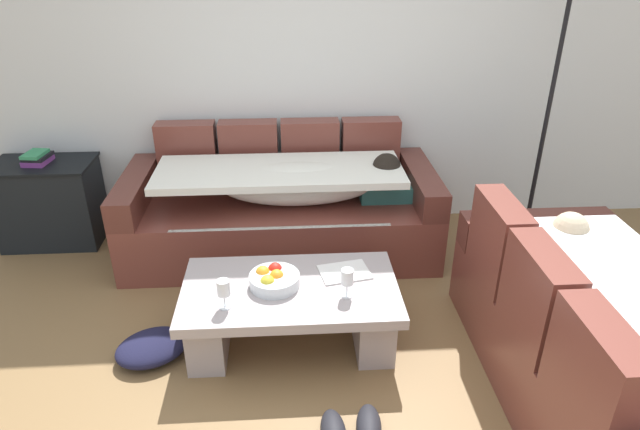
{
  "coord_description": "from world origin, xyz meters",
  "views": [
    {
      "loc": [
        -0.17,
        -1.98,
        2.11
      ],
      "look_at": [
        0.03,
        1.07,
        0.55
      ],
      "focal_mm": 30.79,
      "sensor_mm": 36.0,
      "label": 1
    }
  ],
  "objects_px": {
    "fruit_bowl": "(273,279)",
    "wine_glass_near_left": "(223,289)",
    "pair_of_shoes": "(351,429)",
    "crumpled_garment": "(152,347)",
    "book_stack_on_cabinet": "(37,158)",
    "side_cabinet": "(50,203)",
    "open_magazine": "(345,272)",
    "couch_near_window": "(597,346)",
    "floor_lamp": "(546,98)",
    "coffee_table": "(291,307)",
    "wine_glass_near_right": "(347,278)",
    "couch_along_wall": "(285,208)"
  },
  "relations": [
    {
      "from": "pair_of_shoes",
      "to": "coffee_table",
      "type": "bearing_deg",
      "value": 110.77
    },
    {
      "from": "couch_along_wall",
      "to": "book_stack_on_cabinet",
      "type": "height_order",
      "value": "couch_along_wall"
    },
    {
      "from": "coffee_table",
      "to": "fruit_bowl",
      "type": "xyz_separation_m",
      "value": [
        -0.09,
        0.02,
        0.18
      ]
    },
    {
      "from": "wine_glass_near_left",
      "to": "side_cabinet",
      "type": "distance_m",
      "value": 2.07
    },
    {
      "from": "coffee_table",
      "to": "wine_glass_near_left",
      "type": "bearing_deg",
      "value": -153.86
    },
    {
      "from": "couch_near_window",
      "to": "fruit_bowl",
      "type": "bearing_deg",
      "value": 70.6
    },
    {
      "from": "wine_glass_near_right",
      "to": "book_stack_on_cabinet",
      "type": "distance_m",
      "value": 2.54
    },
    {
      "from": "open_magazine",
      "to": "book_stack_on_cabinet",
      "type": "xyz_separation_m",
      "value": [
        -2.12,
        1.19,
        0.3
      ]
    },
    {
      "from": "book_stack_on_cabinet",
      "to": "pair_of_shoes",
      "type": "distance_m",
      "value": 2.96
    },
    {
      "from": "fruit_bowl",
      "to": "wine_glass_near_left",
      "type": "relative_size",
      "value": 1.69
    },
    {
      "from": "open_magazine",
      "to": "couch_near_window",
      "type": "bearing_deg",
      "value": -40.41
    },
    {
      "from": "couch_near_window",
      "to": "fruit_bowl",
      "type": "relative_size",
      "value": 6.75
    },
    {
      "from": "pair_of_shoes",
      "to": "crumpled_garment",
      "type": "xyz_separation_m",
      "value": [
        -1.05,
        0.63,
        0.01
      ]
    },
    {
      "from": "couch_near_window",
      "to": "wine_glass_near_left",
      "type": "xyz_separation_m",
      "value": [
        -1.83,
        0.37,
        0.16
      ]
    },
    {
      "from": "coffee_table",
      "to": "fruit_bowl",
      "type": "bearing_deg",
      "value": 167.6
    },
    {
      "from": "couch_near_window",
      "to": "wine_glass_near_right",
      "type": "bearing_deg",
      "value": 70.1
    },
    {
      "from": "wine_glass_near_right",
      "to": "pair_of_shoes",
      "type": "bearing_deg",
      "value": -93.47
    },
    {
      "from": "coffee_table",
      "to": "crumpled_garment",
      "type": "height_order",
      "value": "coffee_table"
    },
    {
      "from": "couch_along_wall",
      "to": "couch_near_window",
      "type": "xyz_separation_m",
      "value": [
        1.51,
        -1.61,
        0.0
      ]
    },
    {
      "from": "floor_lamp",
      "to": "side_cabinet",
      "type": "bearing_deg",
      "value": 176.5
    },
    {
      "from": "couch_near_window",
      "to": "fruit_bowl",
      "type": "distance_m",
      "value": 1.67
    },
    {
      "from": "book_stack_on_cabinet",
      "to": "crumpled_garment",
      "type": "relative_size",
      "value": 0.55
    },
    {
      "from": "side_cabinet",
      "to": "couch_near_window",
      "type": "bearing_deg",
      "value": -29.38
    },
    {
      "from": "open_magazine",
      "to": "book_stack_on_cabinet",
      "type": "relative_size",
      "value": 1.27
    },
    {
      "from": "wine_glass_near_right",
      "to": "book_stack_on_cabinet",
      "type": "xyz_separation_m",
      "value": [
        -2.1,
        1.42,
        0.19
      ]
    },
    {
      "from": "pair_of_shoes",
      "to": "crumpled_garment",
      "type": "height_order",
      "value": "crumpled_garment"
    },
    {
      "from": "book_stack_on_cabinet",
      "to": "pair_of_shoes",
      "type": "bearing_deg",
      "value": -44.25
    },
    {
      "from": "wine_glass_near_right",
      "to": "coffee_table",
      "type": "bearing_deg",
      "value": 160.55
    },
    {
      "from": "book_stack_on_cabinet",
      "to": "wine_glass_near_left",
      "type": "bearing_deg",
      "value": -45.34
    },
    {
      "from": "pair_of_shoes",
      "to": "side_cabinet",
      "type": "bearing_deg",
      "value": 135.58
    },
    {
      "from": "couch_along_wall",
      "to": "coffee_table",
      "type": "bearing_deg",
      "value": -88.88
    },
    {
      "from": "couch_along_wall",
      "to": "couch_near_window",
      "type": "height_order",
      "value": "same"
    },
    {
      "from": "fruit_bowl",
      "to": "floor_lamp",
      "type": "relative_size",
      "value": 0.14
    },
    {
      "from": "coffee_table",
      "to": "floor_lamp",
      "type": "bearing_deg",
      "value": 31.18
    },
    {
      "from": "wine_glass_near_right",
      "to": "floor_lamp",
      "type": "bearing_deg",
      "value": 38.68
    },
    {
      "from": "wine_glass_near_left",
      "to": "crumpled_garment",
      "type": "distance_m",
      "value": 0.63
    },
    {
      "from": "wine_glass_near_right",
      "to": "floor_lamp",
      "type": "height_order",
      "value": "floor_lamp"
    },
    {
      "from": "wine_glass_near_left",
      "to": "side_cabinet",
      "type": "bearing_deg",
      "value": 134.42
    },
    {
      "from": "wine_glass_near_left",
      "to": "floor_lamp",
      "type": "bearing_deg",
      "value": 30.4
    },
    {
      "from": "coffee_table",
      "to": "open_magazine",
      "type": "height_order",
      "value": "open_magazine"
    },
    {
      "from": "coffee_table",
      "to": "crumpled_garment",
      "type": "relative_size",
      "value": 3.0
    },
    {
      "from": "side_cabinet",
      "to": "book_stack_on_cabinet",
      "type": "bearing_deg",
      "value": 171.36
    },
    {
      "from": "book_stack_on_cabinet",
      "to": "couch_near_window",
      "type": "bearing_deg",
      "value": -29.3
    },
    {
      "from": "couch_near_window",
      "to": "coffee_table",
      "type": "relative_size",
      "value": 1.57
    },
    {
      "from": "fruit_bowl",
      "to": "wine_glass_near_right",
      "type": "bearing_deg",
      "value": -17.88
    },
    {
      "from": "fruit_bowl",
      "to": "wine_glass_near_left",
      "type": "distance_m",
      "value": 0.32
    },
    {
      "from": "open_magazine",
      "to": "side_cabinet",
      "type": "bearing_deg",
      "value": 139.39
    },
    {
      "from": "couch_near_window",
      "to": "floor_lamp",
      "type": "height_order",
      "value": "floor_lamp"
    },
    {
      "from": "fruit_bowl",
      "to": "wine_glass_near_left",
      "type": "bearing_deg",
      "value": -143.24
    },
    {
      "from": "wine_glass_near_left",
      "to": "side_cabinet",
      "type": "height_order",
      "value": "side_cabinet"
    }
  ]
}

